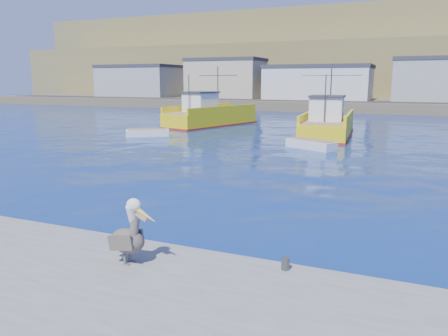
{
  "coord_description": "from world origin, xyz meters",
  "views": [
    {
      "loc": [
        5.48,
        -13.04,
        4.98
      ],
      "look_at": [
        -1.35,
        3.07,
        1.47
      ],
      "focal_mm": 35.0,
      "sensor_mm": 36.0,
      "label": 1
    }
  ],
  "objects_px": {
    "trawler_yellow_a": "(209,116)",
    "pelican": "(129,236)",
    "trawler_yellow_b": "(328,125)",
    "skiff_left": "(148,133)",
    "skiff_mid": "(311,145)"
  },
  "relations": [
    {
      "from": "skiff_left",
      "to": "skiff_mid",
      "type": "bearing_deg",
      "value": -5.76
    },
    {
      "from": "skiff_left",
      "to": "pelican",
      "type": "height_order",
      "value": "pelican"
    },
    {
      "from": "trawler_yellow_b",
      "to": "pelican",
      "type": "distance_m",
      "value": 31.51
    },
    {
      "from": "trawler_yellow_b",
      "to": "trawler_yellow_a",
      "type": "bearing_deg",
      "value": 161.79
    },
    {
      "from": "trawler_yellow_b",
      "to": "skiff_left",
      "type": "xyz_separation_m",
      "value": [
        -15.05,
        -6.34,
        -0.78
      ]
    },
    {
      "from": "skiff_left",
      "to": "trawler_yellow_b",
      "type": "bearing_deg",
      "value": 22.84
    },
    {
      "from": "skiff_mid",
      "to": "skiff_left",
      "type": "bearing_deg",
      "value": 174.24
    },
    {
      "from": "trawler_yellow_a",
      "to": "skiff_mid",
      "type": "height_order",
      "value": "trawler_yellow_a"
    },
    {
      "from": "trawler_yellow_a",
      "to": "pelican",
      "type": "bearing_deg",
      "value": -68.09
    },
    {
      "from": "skiff_left",
      "to": "skiff_mid",
      "type": "distance_m",
      "value": 15.3
    },
    {
      "from": "trawler_yellow_b",
      "to": "skiff_left",
      "type": "height_order",
      "value": "trawler_yellow_b"
    },
    {
      "from": "skiff_left",
      "to": "pelican",
      "type": "xyz_separation_m",
      "value": [
        15.65,
        -25.16,
        0.96
      ]
    },
    {
      "from": "trawler_yellow_a",
      "to": "pelican",
      "type": "relative_size",
      "value": 7.53
    },
    {
      "from": "pelican",
      "to": "trawler_yellow_b",
      "type": "bearing_deg",
      "value": 91.09
    },
    {
      "from": "trawler_yellow_b",
      "to": "skiff_mid",
      "type": "xyz_separation_m",
      "value": [
        0.17,
        -7.88,
        -0.78
      ]
    }
  ]
}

